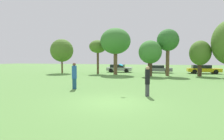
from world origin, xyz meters
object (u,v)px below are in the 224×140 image
tree_0 (62,51)px  tree_1 (98,47)px  person_catcher (147,81)px  tree_5 (200,53)px  parked_car_grey (158,69)px  parked_car_silver (119,68)px  tree_2 (115,41)px  tree_3 (150,52)px  tree_4 (168,41)px  parked_car_yellow (203,69)px  person_thrower (74,76)px  frisbee (121,65)px

tree_0 → tree_1: tree_0 is taller
person_catcher → tree_0: size_ratio=0.35×
tree_5 → parked_car_grey: bearing=139.4°
tree_5 → person_catcher: bearing=-110.1°
person_catcher → parked_car_silver: person_catcher is taller
tree_5 → tree_2: bearing=-178.6°
tree_3 → tree_4: tree_4 is taller
tree_2 → parked_car_yellow: tree_2 is taller
tree_1 → tree_4: 9.92m
tree_1 → tree_3: 8.07m
person_thrower → person_catcher: 5.61m
tree_1 → tree_2: (2.84, -0.62, 0.69)m
person_thrower → tree_3: bearing=81.1°
person_thrower → parked_car_grey: 18.65m
tree_2 → parked_car_yellow: (12.21, 4.89, -3.95)m
frisbee → person_thrower: bearing=165.9°
tree_5 → parked_car_grey: 7.30m
tree_0 → parked_car_grey: 15.17m
person_catcher → tree_2: (-5.63, 14.31, 3.70)m
tree_4 → tree_5: tree_4 is taller
tree_1 → tree_2: 2.99m
tree_3 → parked_car_silver: tree_3 is taller
tree_1 → parked_car_silver: tree_1 is taller
person_thrower → tree_4: 14.94m
tree_2 → parked_car_grey: tree_2 is taller
person_thrower → tree_4: size_ratio=0.32×
tree_2 → frisbee: bearing=-74.3°
parked_car_grey → parked_car_yellow: (6.51, 0.10, 0.04)m
person_catcher → parked_car_yellow: person_catcher is taller
parked_car_yellow → tree_4: bearing=-138.1°
frisbee → tree_0: bearing=131.5°
tree_5 → tree_1: bearing=178.5°
frisbee → parked_car_grey: size_ratio=0.07×
frisbee → tree_1: tree_1 is taller
tree_1 → parked_car_silver: bearing=60.6°
tree_4 → tree_0: bearing=179.2°
tree_1 → tree_3: bearing=-15.5°
tree_1 → tree_3: tree_1 is taller
person_catcher → tree_0: bearing=-32.2°
tree_0 → tree_2: tree_2 is taller
tree_2 → tree_5: 11.11m
frisbee → parked_car_silver: 19.15m
tree_3 → parked_car_yellow: size_ratio=0.97×
parked_car_grey → tree_0: bearing=-164.0°
tree_3 → parked_car_silver: size_ratio=1.08×
tree_5 → parked_car_silver: 12.55m
tree_4 → tree_3: bearing=-149.1°
tree_3 → parked_car_silver: 8.54m
person_thrower → parked_car_grey: (5.54, 17.80, -0.35)m
parked_car_grey → frisbee: bearing=-98.2°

